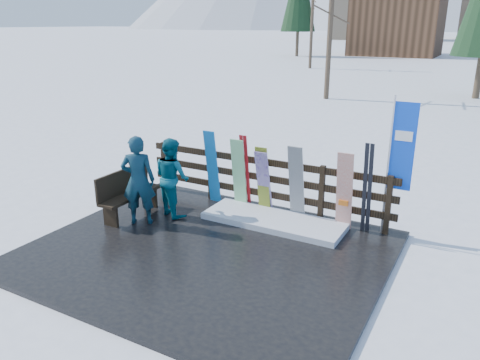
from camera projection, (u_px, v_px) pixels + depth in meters
The scene contains 16 objects.
ground at pixel (207, 254), 8.27m from camera, with size 700.00×700.00×0.00m, color white.
deck at pixel (207, 252), 8.25m from camera, with size 6.00×5.00×0.08m, color black.
fence at pixel (263, 179), 9.86m from camera, with size 5.60×0.10×1.15m.
snow_patch at pixel (274, 221), 9.30m from camera, with size 2.82×1.00×0.12m, color white.
bench at pixel (128, 192), 9.57m from camera, with size 0.41×1.50×0.97m.
snowboard_0 at pixel (212, 167), 10.13m from camera, with size 0.27×0.03×1.66m, color blue.
snowboard_1 at pixel (239, 174), 9.85m from camera, with size 0.30×0.03×1.55m, color white.
snowboard_2 at pixel (263, 180), 9.60m from camera, with size 0.26×0.03×1.47m, color #E8FF2E.
snowboard_3 at pixel (264, 182), 9.61m from camera, with size 0.28×0.03×1.40m, color silver.
snowboard_4 at pixel (296, 183), 9.25m from camera, with size 0.30×0.03×1.59m, color black.
snowboard_5 at pixel (344, 192), 8.80m from camera, with size 0.31×0.03×1.56m, color silver.
ski_pair_a at pixel (245, 172), 9.84m from camera, with size 0.16×0.26×1.63m.
ski_pair_b at pixel (367, 189), 8.64m from camera, with size 0.17×0.21×1.77m.
rental_flag at pixel (399, 152), 8.37m from camera, with size 0.45×0.04×2.60m.
person_front at pixel (138, 180), 9.08m from camera, with size 0.65×0.43×1.78m, color #13464D.
person_back at pixel (172, 177), 9.52m from camera, with size 0.79×0.61×1.62m, color #0C586C.
Camera 1 is at (4.09, -6.21, 3.89)m, focal length 35.00 mm.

